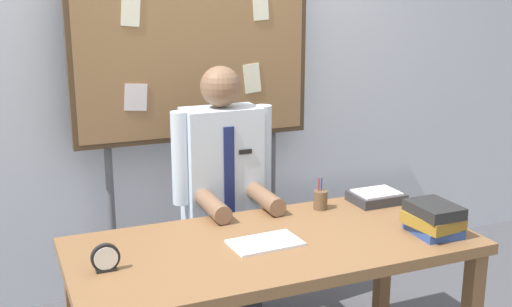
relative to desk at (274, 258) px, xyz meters
name	(u,v)px	position (x,y,z in m)	size (l,w,h in m)	color
back_wall	(184,70)	(0.00, 1.32, 0.69)	(6.40, 0.08, 2.70)	silver
desk	(274,258)	(0.00, 0.00, 0.00)	(1.78, 0.82, 0.74)	brown
person	(223,210)	(0.00, 0.66, 0.01)	(0.55, 0.56, 1.44)	#2D2D33
bulletin_board	(194,53)	(0.00, 1.11, 0.81)	(1.40, 0.09, 2.03)	#4C3823
book_stack	(433,219)	(0.69, -0.21, 0.16)	(0.22, 0.25, 0.15)	#2D4C99
open_notebook	(265,243)	(-0.05, -0.02, 0.09)	(0.31, 0.19, 0.01)	white
desk_clock	(106,259)	(-0.73, -0.03, 0.13)	(0.11, 0.04, 0.11)	black
pen_holder	(321,200)	(0.39, 0.29, 0.13)	(0.07, 0.07, 0.16)	brown
paper_tray	(376,197)	(0.71, 0.27, 0.11)	(0.26, 0.20, 0.06)	#333338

